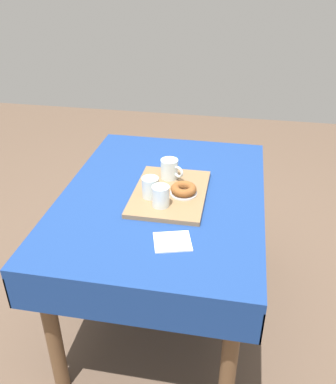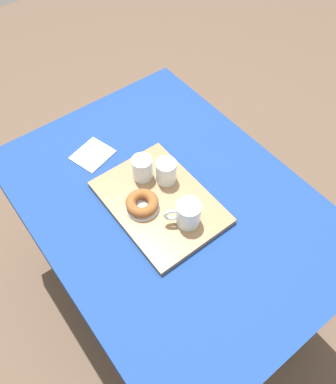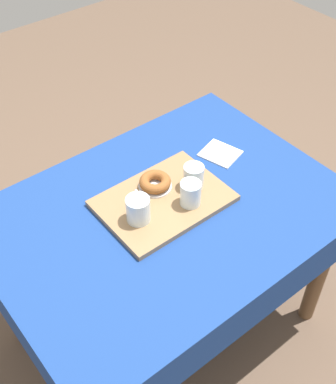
# 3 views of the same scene
# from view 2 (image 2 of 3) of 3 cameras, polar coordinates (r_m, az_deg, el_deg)

# --- Properties ---
(ground_plane) EXTENTS (6.00, 6.00, 0.00)m
(ground_plane) POSITION_cam_2_polar(r_m,az_deg,el_deg) (1.98, 0.17, -13.21)
(ground_plane) COLOR brown
(dining_table) EXTENTS (1.22, 0.89, 0.72)m
(dining_table) POSITION_cam_2_polar(r_m,az_deg,el_deg) (1.42, 0.24, -3.55)
(dining_table) COLOR navy
(dining_table) RESTS_ON ground
(serving_tray) EXTENTS (0.44, 0.32, 0.02)m
(serving_tray) POSITION_cam_2_polar(r_m,az_deg,el_deg) (1.33, -1.26, -1.51)
(serving_tray) COLOR olive
(serving_tray) RESTS_ON dining_table
(tea_mug_left) EXTENTS (0.09, 0.11, 0.09)m
(tea_mug_left) POSITION_cam_2_polar(r_m,az_deg,el_deg) (1.24, 2.96, -3.32)
(tea_mug_left) COLOR silver
(tea_mug_left) RESTS_ON serving_tray
(water_glass_near) EXTENTS (0.07, 0.07, 0.09)m
(water_glass_near) POSITION_cam_2_polar(r_m,az_deg,el_deg) (1.34, -0.28, 2.97)
(water_glass_near) COLOR silver
(water_glass_near) RESTS_ON serving_tray
(water_glass_far) EXTENTS (0.07, 0.07, 0.09)m
(water_glass_far) POSITION_cam_2_polar(r_m,az_deg,el_deg) (1.36, -3.83, 3.43)
(water_glass_far) COLOR silver
(water_glass_far) RESTS_ON serving_tray
(donut_plate_left) EXTENTS (0.12, 0.12, 0.01)m
(donut_plate_left) POSITION_cam_2_polar(r_m,az_deg,el_deg) (1.30, -3.83, -2.17)
(donut_plate_left) COLOR silver
(donut_plate_left) RESTS_ON serving_tray
(sugar_donut_left) EXTENTS (0.11, 0.11, 0.04)m
(sugar_donut_left) POSITION_cam_2_polar(r_m,az_deg,el_deg) (1.29, -3.88, -1.65)
(sugar_donut_left) COLOR brown
(sugar_donut_left) RESTS_ON donut_plate_left
(paper_napkin) EXTENTS (0.16, 0.17, 0.01)m
(paper_napkin) POSITION_cam_2_polar(r_m,az_deg,el_deg) (1.50, -11.15, 5.46)
(paper_napkin) COLOR white
(paper_napkin) RESTS_ON dining_table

